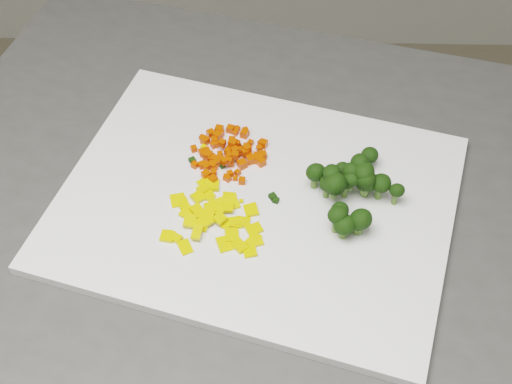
{
  "coord_description": "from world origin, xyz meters",
  "views": [
    {
      "loc": [
        -0.29,
        0.02,
        1.49
      ],
      "look_at": [
        -0.3,
        0.52,
        0.92
      ],
      "focal_mm": 50.0,
      "sensor_mm": 36.0,
      "label": 1
    }
  ],
  "objects_px": {
    "carrot_pile": "(231,148)",
    "broccoli_pile": "(353,181)",
    "pepper_pile": "(213,218)",
    "cutting_board": "(256,201)"
  },
  "relations": [
    {
      "from": "carrot_pile",
      "to": "broccoli_pile",
      "type": "height_order",
      "value": "broccoli_pile"
    },
    {
      "from": "pepper_pile",
      "to": "broccoli_pile",
      "type": "bearing_deg",
      "value": 14.89
    },
    {
      "from": "cutting_board",
      "to": "broccoli_pile",
      "type": "xyz_separation_m",
      "value": [
        0.1,
        0.0,
        0.03
      ]
    },
    {
      "from": "pepper_pile",
      "to": "broccoli_pile",
      "type": "height_order",
      "value": "broccoli_pile"
    },
    {
      "from": "cutting_board",
      "to": "broccoli_pile",
      "type": "height_order",
      "value": "broccoli_pile"
    },
    {
      "from": "pepper_pile",
      "to": "carrot_pile",
      "type": "bearing_deg",
      "value": 81.76
    },
    {
      "from": "broccoli_pile",
      "to": "carrot_pile",
      "type": "bearing_deg",
      "value": 156.27
    },
    {
      "from": "cutting_board",
      "to": "carrot_pile",
      "type": "distance_m",
      "value": 0.07
    },
    {
      "from": "pepper_pile",
      "to": "broccoli_pile",
      "type": "xyz_separation_m",
      "value": [
        0.15,
        0.04,
        0.02
      ]
    },
    {
      "from": "carrot_pile",
      "to": "pepper_pile",
      "type": "xyz_separation_m",
      "value": [
        -0.01,
        -0.1,
        -0.01
      ]
    }
  ]
}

